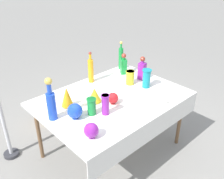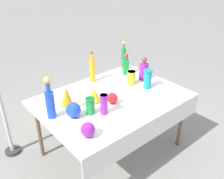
{
  "view_description": "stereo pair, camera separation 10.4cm",
  "coord_description": "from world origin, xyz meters",
  "px_view_note": "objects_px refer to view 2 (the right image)",
  "views": [
    {
      "loc": [
        -1.63,
        -1.76,
        2.17
      ],
      "look_at": [
        0.0,
        0.0,
        0.86
      ],
      "focal_mm": 40.0,
      "sensor_mm": 36.0,
      "label": 1
    },
    {
      "loc": [
        -1.56,
        -1.83,
        2.17
      ],
      "look_at": [
        0.0,
        0.0,
        0.86
      ],
      "focal_mm": 40.0,
      "sensor_mm": 36.0,
      "label": 2
    }
  ],
  "objects_px": {
    "round_bowl_1": "(112,98)",
    "tall_bottle_2": "(50,101)",
    "square_decanter_1": "(144,70)",
    "slender_vase_3": "(148,79)",
    "square_decanter_0": "(126,65)",
    "round_bowl_2": "(88,130)",
    "round_bowl_0": "(73,110)",
    "slender_vase_2": "(131,77)",
    "tall_bottle_1": "(92,70)",
    "slender_vase_0": "(104,104)",
    "slender_vase_1": "(90,105)",
    "fluted_vase_1": "(94,94)",
    "cardboard_box_behind_left": "(59,107)",
    "tall_bottle_0": "(123,58)",
    "fluted_vase_0": "(66,96)"
  },
  "relations": [
    {
      "from": "square_decanter_0",
      "to": "square_decanter_1",
      "type": "xyz_separation_m",
      "value": [
        0.05,
        -0.27,
        0.01
      ]
    },
    {
      "from": "cardboard_box_behind_left",
      "to": "tall_bottle_0",
      "type": "bearing_deg",
      "value": -36.79
    },
    {
      "from": "slender_vase_2",
      "to": "round_bowl_2",
      "type": "xyz_separation_m",
      "value": [
        -0.98,
        -0.47,
        -0.02
      ]
    },
    {
      "from": "slender_vase_3",
      "to": "fluted_vase_0",
      "type": "relative_size",
      "value": 1.01
    },
    {
      "from": "tall_bottle_0",
      "to": "slender_vase_3",
      "type": "height_order",
      "value": "tall_bottle_0"
    },
    {
      "from": "slender_vase_1",
      "to": "slender_vase_3",
      "type": "relative_size",
      "value": 0.78
    },
    {
      "from": "round_bowl_2",
      "to": "cardboard_box_behind_left",
      "type": "xyz_separation_m",
      "value": [
        0.47,
        1.46,
        -0.67
      ]
    },
    {
      "from": "slender_vase_2",
      "to": "square_decanter_1",
      "type": "bearing_deg",
      "value": -1.75
    },
    {
      "from": "slender_vase_1",
      "to": "slender_vase_2",
      "type": "xyz_separation_m",
      "value": [
        0.75,
        0.19,
        -0.0
      ]
    },
    {
      "from": "tall_bottle_1",
      "to": "round_bowl_0",
      "type": "bearing_deg",
      "value": -139.86
    },
    {
      "from": "tall_bottle_2",
      "to": "fluted_vase_0",
      "type": "relative_size",
      "value": 1.97
    },
    {
      "from": "fluted_vase_1",
      "to": "round_bowl_1",
      "type": "bearing_deg",
      "value": -53.48
    },
    {
      "from": "tall_bottle_0",
      "to": "fluted_vase_1",
      "type": "bearing_deg",
      "value": -151.9
    },
    {
      "from": "slender_vase_0",
      "to": "slender_vase_1",
      "type": "relative_size",
      "value": 1.23
    },
    {
      "from": "fluted_vase_0",
      "to": "tall_bottle_2",
      "type": "bearing_deg",
      "value": -158.77
    },
    {
      "from": "slender_vase_2",
      "to": "round_bowl_2",
      "type": "bearing_deg",
      "value": -154.27
    },
    {
      "from": "square_decanter_1",
      "to": "cardboard_box_behind_left",
      "type": "relative_size",
      "value": 0.61
    },
    {
      "from": "round_bowl_2",
      "to": "cardboard_box_behind_left",
      "type": "bearing_deg",
      "value": 72.18
    },
    {
      "from": "slender_vase_3",
      "to": "fluted_vase_0",
      "type": "xyz_separation_m",
      "value": [
        -0.94,
        0.28,
        -0.01
      ]
    },
    {
      "from": "slender_vase_1",
      "to": "round_bowl_0",
      "type": "height_order",
      "value": "slender_vase_1"
    },
    {
      "from": "square_decanter_1",
      "to": "slender_vase_2",
      "type": "height_order",
      "value": "square_decanter_1"
    },
    {
      "from": "square_decanter_1",
      "to": "fluted_vase_0",
      "type": "distance_m",
      "value": 1.07
    },
    {
      "from": "tall_bottle_2",
      "to": "slender_vase_2",
      "type": "relative_size",
      "value": 2.55
    },
    {
      "from": "round_bowl_2",
      "to": "tall_bottle_0",
      "type": "bearing_deg",
      "value": 35.74
    },
    {
      "from": "square_decanter_1",
      "to": "cardboard_box_behind_left",
      "type": "distance_m",
      "value": 1.43
    },
    {
      "from": "square_decanter_1",
      "to": "slender_vase_3",
      "type": "bearing_deg",
      "value": -124.71
    },
    {
      "from": "slender_vase_3",
      "to": "round_bowl_0",
      "type": "bearing_deg",
      "value": 177.36
    },
    {
      "from": "slender_vase_0",
      "to": "slender_vase_2",
      "type": "relative_size",
      "value": 1.25
    },
    {
      "from": "tall_bottle_2",
      "to": "round_bowl_2",
      "type": "xyz_separation_m",
      "value": [
        0.1,
        -0.47,
        -0.11
      ]
    },
    {
      "from": "square_decanter_1",
      "to": "slender_vase_1",
      "type": "relative_size",
      "value": 1.74
    },
    {
      "from": "tall_bottle_2",
      "to": "round_bowl_0",
      "type": "height_order",
      "value": "tall_bottle_2"
    },
    {
      "from": "slender_vase_1",
      "to": "fluted_vase_1",
      "type": "relative_size",
      "value": 1.08
    },
    {
      "from": "round_bowl_1",
      "to": "square_decanter_0",
      "type": "bearing_deg",
      "value": 36.48
    },
    {
      "from": "square_decanter_1",
      "to": "round_bowl_0",
      "type": "bearing_deg",
      "value": -173.2
    },
    {
      "from": "round_bowl_2",
      "to": "round_bowl_0",
      "type": "bearing_deg",
      "value": 78.81
    },
    {
      "from": "fluted_vase_0",
      "to": "cardboard_box_behind_left",
      "type": "relative_size",
      "value": 0.45
    },
    {
      "from": "fluted_vase_1",
      "to": "round_bowl_1",
      "type": "distance_m",
      "value": 0.2
    },
    {
      "from": "tall_bottle_2",
      "to": "slender_vase_3",
      "type": "bearing_deg",
      "value": -9.1
    },
    {
      "from": "square_decanter_1",
      "to": "fluted_vase_1",
      "type": "height_order",
      "value": "square_decanter_1"
    },
    {
      "from": "slender_vase_3",
      "to": "round_bowl_1",
      "type": "height_order",
      "value": "slender_vase_3"
    },
    {
      "from": "tall_bottle_1",
      "to": "slender_vase_0",
      "type": "relative_size",
      "value": 1.83
    },
    {
      "from": "tall_bottle_1",
      "to": "square_decanter_1",
      "type": "relative_size",
      "value": 1.29
    },
    {
      "from": "slender_vase_0",
      "to": "cardboard_box_behind_left",
      "type": "height_order",
      "value": "slender_vase_0"
    },
    {
      "from": "square_decanter_0",
      "to": "round_bowl_2",
      "type": "xyz_separation_m",
      "value": [
        -1.14,
        -0.74,
        -0.05
      ]
    },
    {
      "from": "round_bowl_1",
      "to": "round_bowl_2",
      "type": "bearing_deg",
      "value": -151.5
    },
    {
      "from": "slender_vase_1",
      "to": "fluted_vase_0",
      "type": "xyz_separation_m",
      "value": [
        -0.1,
        0.28,
        0.02
      ]
    },
    {
      "from": "round_bowl_1",
      "to": "tall_bottle_2",
      "type": "bearing_deg",
      "value": 162.59
    },
    {
      "from": "square_decanter_0",
      "to": "slender_vase_0",
      "type": "bearing_deg",
      "value": -145.68
    },
    {
      "from": "tall_bottle_2",
      "to": "slender_vase_1",
      "type": "height_order",
      "value": "tall_bottle_2"
    },
    {
      "from": "slender_vase_2",
      "to": "round_bowl_0",
      "type": "height_order",
      "value": "slender_vase_2"
    }
  ]
}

